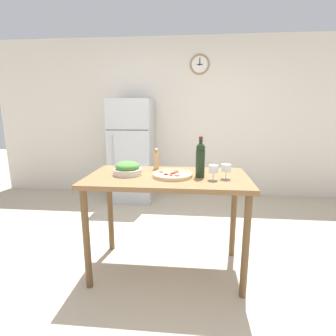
{
  "coord_description": "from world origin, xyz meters",
  "views": [
    {
      "loc": [
        0.21,
        -2.17,
        1.45
      ],
      "look_at": [
        0.0,
        0.04,
        0.96
      ],
      "focal_mm": 28.0,
      "sensor_mm": 36.0,
      "label": 1
    }
  ],
  "objects_px": {
    "wine_glass_near": "(213,170)",
    "pepper_mill": "(156,159)",
    "refrigerator": "(133,151)",
    "salad_bowl": "(128,169)",
    "wine_bottle": "(200,159)",
    "wine_glass_far": "(226,168)",
    "homemade_pizza": "(172,175)"
  },
  "relations": [
    {
      "from": "wine_glass_far",
      "to": "homemade_pizza",
      "type": "xyz_separation_m",
      "value": [
        -0.44,
        0.03,
        -0.07
      ]
    },
    {
      "from": "salad_bowl",
      "to": "wine_bottle",
      "type": "bearing_deg",
      "value": -2.43
    },
    {
      "from": "refrigerator",
      "to": "pepper_mill",
      "type": "distance_m",
      "value": 1.8
    },
    {
      "from": "refrigerator",
      "to": "wine_glass_far",
      "type": "relative_size",
      "value": 13.24
    },
    {
      "from": "salad_bowl",
      "to": "wine_glass_near",
      "type": "bearing_deg",
      "value": -8.64
    },
    {
      "from": "wine_glass_far",
      "to": "homemade_pizza",
      "type": "height_order",
      "value": "wine_glass_far"
    },
    {
      "from": "wine_glass_far",
      "to": "wine_glass_near",
      "type": "bearing_deg",
      "value": -156.04
    },
    {
      "from": "homemade_pizza",
      "to": "salad_bowl",
      "type": "bearing_deg",
      "value": 174.7
    },
    {
      "from": "pepper_mill",
      "to": "homemade_pizza",
      "type": "xyz_separation_m",
      "value": [
        0.18,
        -0.29,
        -0.08
      ]
    },
    {
      "from": "homemade_pizza",
      "to": "wine_glass_near",
      "type": "bearing_deg",
      "value": -12.5
    },
    {
      "from": "refrigerator",
      "to": "salad_bowl",
      "type": "xyz_separation_m",
      "value": [
        0.4,
        -1.93,
        0.14
      ]
    },
    {
      "from": "wine_bottle",
      "to": "wine_glass_far",
      "type": "relative_size",
      "value": 2.8
    },
    {
      "from": "wine_bottle",
      "to": "wine_glass_far",
      "type": "bearing_deg",
      "value": -10.03
    },
    {
      "from": "salad_bowl",
      "to": "pepper_mill",
      "type": "bearing_deg",
      "value": 48.9
    },
    {
      "from": "wine_bottle",
      "to": "homemade_pizza",
      "type": "xyz_separation_m",
      "value": [
        -0.23,
        -0.01,
        -0.14
      ]
    },
    {
      "from": "refrigerator",
      "to": "wine_glass_near",
      "type": "distance_m",
      "value": 2.34
    },
    {
      "from": "wine_glass_far",
      "to": "pepper_mill",
      "type": "bearing_deg",
      "value": 153.09
    },
    {
      "from": "wine_glass_near",
      "to": "salad_bowl",
      "type": "distance_m",
      "value": 0.74
    },
    {
      "from": "homemade_pizza",
      "to": "pepper_mill",
      "type": "bearing_deg",
      "value": 121.63
    },
    {
      "from": "refrigerator",
      "to": "pepper_mill",
      "type": "bearing_deg",
      "value": -69.69
    },
    {
      "from": "wine_glass_near",
      "to": "salad_bowl",
      "type": "bearing_deg",
      "value": 171.36
    },
    {
      "from": "homemade_pizza",
      "to": "refrigerator",
      "type": "bearing_deg",
      "value": 112.09
    },
    {
      "from": "wine_glass_far",
      "to": "homemade_pizza",
      "type": "bearing_deg",
      "value": 176.49
    },
    {
      "from": "wine_glass_near",
      "to": "pepper_mill",
      "type": "height_order",
      "value": "pepper_mill"
    },
    {
      "from": "wine_bottle",
      "to": "salad_bowl",
      "type": "relative_size",
      "value": 1.37
    },
    {
      "from": "refrigerator",
      "to": "homemade_pizza",
      "type": "height_order",
      "value": "refrigerator"
    },
    {
      "from": "wine_bottle",
      "to": "wine_glass_near",
      "type": "bearing_deg",
      "value": -39.08
    },
    {
      "from": "pepper_mill",
      "to": "homemade_pizza",
      "type": "distance_m",
      "value": 0.35
    },
    {
      "from": "wine_glass_near",
      "to": "pepper_mill",
      "type": "xyz_separation_m",
      "value": [
        -0.51,
        0.36,
        0.01
      ]
    },
    {
      "from": "refrigerator",
      "to": "wine_bottle",
      "type": "distance_m",
      "value": 2.23
    },
    {
      "from": "refrigerator",
      "to": "salad_bowl",
      "type": "distance_m",
      "value": 1.98
    },
    {
      "from": "homemade_pizza",
      "to": "wine_glass_far",
      "type": "bearing_deg",
      "value": -3.51
    }
  ]
}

